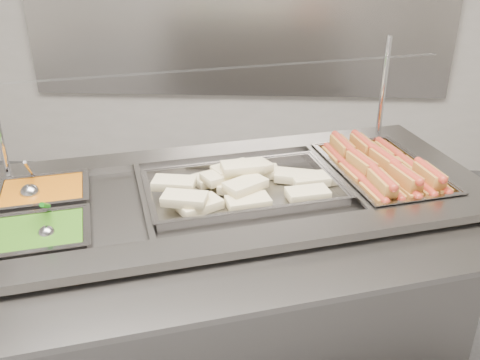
{
  "coord_description": "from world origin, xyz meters",
  "views": [
    {
      "loc": [
        0.2,
        -1.36,
        1.78
      ],
      "look_at": [
        0.11,
        0.38,
        0.92
      ],
      "focal_mm": 40.0,
      "sensor_mm": 36.0,
      "label": 1
    }
  ],
  "objects_px": {
    "pan_wraps": "(243,192)",
    "serving_spoon": "(46,229)",
    "steam_counter": "(228,287)",
    "pan_hotdogs": "(381,178)",
    "ladle": "(30,192)",
    "sneeze_guard": "(211,73)"
  },
  "relations": [
    {
      "from": "steam_counter",
      "to": "serving_spoon",
      "type": "bearing_deg",
      "value": -148.41
    },
    {
      "from": "sneeze_guard",
      "to": "steam_counter",
      "type": "bearing_deg",
      "value": -72.1
    },
    {
      "from": "steam_counter",
      "to": "serving_spoon",
      "type": "distance_m",
      "value": 0.78
    },
    {
      "from": "pan_wraps",
      "to": "serving_spoon",
      "type": "xyz_separation_m",
      "value": [
        -0.6,
        -0.35,
        0.04
      ]
    },
    {
      "from": "pan_hotdogs",
      "to": "ladle",
      "type": "bearing_deg",
      "value": -167.8
    },
    {
      "from": "steam_counter",
      "to": "pan_hotdogs",
      "type": "height_order",
      "value": "pan_hotdogs"
    },
    {
      "from": "steam_counter",
      "to": "ladle",
      "type": "height_order",
      "value": "ladle"
    },
    {
      "from": "pan_hotdogs",
      "to": "serving_spoon",
      "type": "relative_size",
      "value": 3.56
    },
    {
      "from": "sneeze_guard",
      "to": "serving_spoon",
      "type": "relative_size",
      "value": 9.4
    },
    {
      "from": "sneeze_guard",
      "to": "pan_wraps",
      "type": "xyz_separation_m",
      "value": [
        0.12,
        -0.19,
        -0.39
      ]
    },
    {
      "from": "pan_wraps",
      "to": "serving_spoon",
      "type": "distance_m",
      "value": 0.69
    },
    {
      "from": "serving_spoon",
      "to": "sneeze_guard",
      "type": "bearing_deg",
      "value": 48.82
    },
    {
      "from": "pan_hotdogs",
      "to": "pan_wraps",
      "type": "bearing_deg",
      "value": -162.11
    },
    {
      "from": "pan_hotdogs",
      "to": "serving_spoon",
      "type": "distance_m",
      "value": 1.25
    },
    {
      "from": "sneeze_guard",
      "to": "serving_spoon",
      "type": "distance_m",
      "value": 0.8
    },
    {
      "from": "serving_spoon",
      "to": "ladle",
      "type": "bearing_deg",
      "value": 121.91
    },
    {
      "from": "sneeze_guard",
      "to": "ladle",
      "type": "bearing_deg",
      "value": -154.79
    },
    {
      "from": "pan_wraps",
      "to": "serving_spoon",
      "type": "relative_size",
      "value": 4.36
    },
    {
      "from": "pan_wraps",
      "to": "sneeze_guard",
      "type": "bearing_deg",
      "value": 123.24
    },
    {
      "from": "ladle",
      "to": "pan_hotdogs",
      "type": "bearing_deg",
      "value": 12.2
    },
    {
      "from": "steam_counter",
      "to": "serving_spoon",
      "type": "xyz_separation_m",
      "value": [
        -0.54,
        -0.33,
        0.46
      ]
    },
    {
      "from": "sneeze_guard",
      "to": "pan_hotdogs",
      "type": "xyz_separation_m",
      "value": [
        0.66,
        -0.02,
        -0.41
      ]
    }
  ]
}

